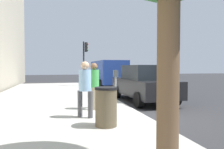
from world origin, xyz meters
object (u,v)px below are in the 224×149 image
at_px(parked_van_far, 108,72).
at_px(parking_meter, 116,80).
at_px(parked_sedan_near, 144,83).
at_px(pedestrian_at_meter, 94,82).
at_px(pedestrian_bystander, 85,85).
at_px(trash_bin, 106,107).
at_px(traffic_signal, 85,56).

bearing_deg(parked_van_far, parking_meter, 168.43).
bearing_deg(parked_sedan_near, parking_meter, 130.39).
relative_size(parking_meter, parked_van_far, 0.27).
bearing_deg(parked_sedan_near, pedestrian_at_meter, 124.20).
relative_size(pedestrian_at_meter, parked_van_far, 0.32).
distance_m(parking_meter, parked_sedan_near, 2.46).
distance_m(parking_meter, parked_van_far, 9.26).
height_order(parking_meter, parked_van_far, parked_van_far).
bearing_deg(pedestrian_at_meter, parked_sedan_near, 32.45).
xyz_separation_m(pedestrian_bystander, trash_bin, (-1.07, -0.41, -0.48)).
bearing_deg(trash_bin, parked_van_far, -13.67).
relative_size(pedestrian_bystander, parked_van_far, 0.32).
relative_size(pedestrian_bystander, parked_sedan_near, 0.38).
relative_size(parking_meter, parked_sedan_near, 0.32).
bearing_deg(traffic_signal, pedestrian_bystander, 172.83).
height_order(pedestrian_bystander, trash_bin, pedestrian_bystander).
xyz_separation_m(pedestrian_at_meter, trash_bin, (-2.26, 0.07, -0.47)).
bearing_deg(parking_meter, pedestrian_at_meter, 108.12).
bearing_deg(traffic_signal, parking_meter, -179.76).
bearing_deg(pedestrian_at_meter, parked_van_far, 71.83).
bearing_deg(parked_sedan_near, trash_bin, 145.61).
relative_size(parked_sedan_near, parked_van_far, 0.85).
height_order(traffic_signal, trash_bin, traffic_signal).
distance_m(parked_van_far, trash_bin, 11.98).
relative_size(parked_sedan_near, trash_bin, 4.40).
distance_m(parking_meter, trash_bin, 2.78).
relative_size(pedestrian_bystander, trash_bin, 1.68).
height_order(parked_sedan_near, traffic_signal, traffic_signal).
bearing_deg(pedestrian_bystander, traffic_signal, 32.83).
xyz_separation_m(parking_meter, parked_sedan_near, (1.58, -1.86, -0.27)).
relative_size(pedestrian_at_meter, traffic_signal, 0.47).
bearing_deg(traffic_signal, parked_sedan_near, -165.96).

